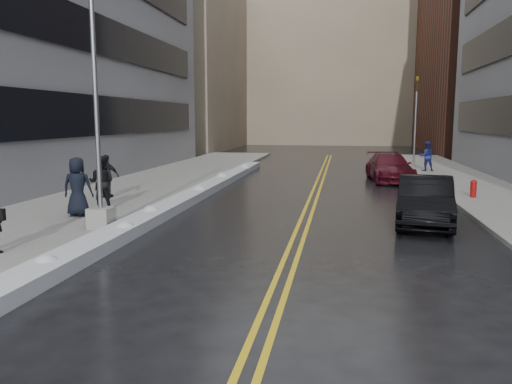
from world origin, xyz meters
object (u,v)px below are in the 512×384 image
at_px(fire_hydrant, 473,188).
at_px(car_black, 425,201).
at_px(car_maroon, 389,167).
at_px(pedestrian_d, 107,176).
at_px(pedestrian_east, 427,156).
at_px(pedestrian_c, 78,187).
at_px(lamppost, 98,147).
at_px(traffic_signal, 416,118).
at_px(pedestrian_b, 102,182).

bearing_deg(fire_hydrant, car_black, -117.61).
distance_m(fire_hydrant, car_maroon, 6.77).
distance_m(pedestrian_d, pedestrian_east, 19.65).
relative_size(pedestrian_c, pedestrian_east, 1.07).
distance_m(lamppost, fire_hydrant, 14.81).
height_order(traffic_signal, car_black, traffic_signal).
relative_size(pedestrian_east, car_black, 0.39).
xyz_separation_m(pedestrian_b, car_black, (11.06, -0.18, -0.33)).
distance_m(traffic_signal, car_black, 19.49).
bearing_deg(pedestrian_east, pedestrian_d, 36.13).
xyz_separation_m(lamppost, pedestrian_b, (-1.47, 2.99, -1.44)).
xyz_separation_m(lamppost, pedestrian_d, (-2.46, 5.39, -1.51)).
xyz_separation_m(pedestrian_east, car_black, (-2.50, -15.78, -0.30)).
distance_m(pedestrian_c, pedestrian_d, 3.92).
bearing_deg(fire_hydrant, lamppost, -146.96).
bearing_deg(pedestrian_b, pedestrian_c, 77.53).
bearing_deg(pedestrian_east, fire_hydrant, 85.03).
bearing_deg(pedestrian_b, fire_hydrant, -167.65).
height_order(lamppost, car_maroon, lamppost).
xyz_separation_m(fire_hydrant, car_black, (-2.71, -5.18, 0.22)).
relative_size(fire_hydrant, pedestrian_b, 0.39).
bearing_deg(traffic_signal, lamppost, -118.21).
bearing_deg(pedestrian_c, traffic_signal, -134.35).
relative_size(pedestrian_c, pedestrian_d, 1.12).
relative_size(traffic_signal, pedestrian_b, 3.17).
bearing_deg(car_black, traffic_signal, 91.36).
relative_size(car_black, car_maroon, 0.91).
bearing_deg(pedestrian_b, traffic_signal, -132.56).
relative_size(pedestrian_east, car_maroon, 0.36).
distance_m(fire_hydrant, pedestrian_c, 15.32).
bearing_deg(pedestrian_c, fire_hydrant, -166.26).
xyz_separation_m(lamppost, car_maroon, (9.50, 14.16, -1.79)).
bearing_deg(lamppost, fire_hydrant, 33.04).
relative_size(pedestrian_b, pedestrian_c, 0.97).
distance_m(fire_hydrant, pedestrian_b, 14.67).
height_order(fire_hydrant, traffic_signal, traffic_signal).
xyz_separation_m(pedestrian_b, car_maroon, (10.97, 11.17, -0.35)).
bearing_deg(pedestrian_b, pedestrian_d, -75.30).
bearing_deg(lamppost, traffic_signal, 61.79).
bearing_deg(traffic_signal, pedestrian_d, -130.65).
distance_m(fire_hydrant, pedestrian_east, 10.61).
relative_size(pedestrian_c, car_maroon, 0.38).
relative_size(lamppost, traffic_signal, 1.27).
bearing_deg(car_maroon, car_black, -94.50).
distance_m(traffic_signal, pedestrian_d, 22.02).
height_order(pedestrian_c, car_maroon, pedestrian_c).
xyz_separation_m(traffic_signal, pedestrian_c, (-13.40, -20.43, -2.28)).
xyz_separation_m(pedestrian_east, car_maroon, (-2.60, -4.44, -0.32)).
height_order(traffic_signal, pedestrian_c, traffic_signal).
relative_size(lamppost, pedestrian_c, 3.91).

